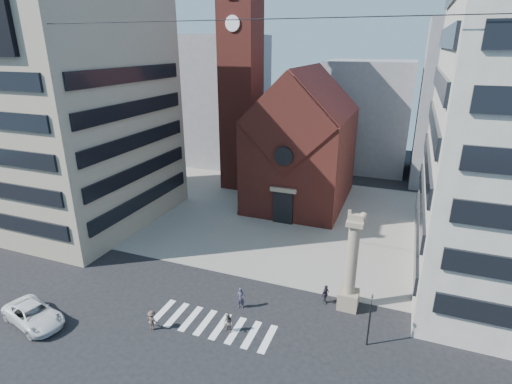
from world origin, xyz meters
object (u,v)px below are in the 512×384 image
lion_column (351,271)px  traffic_light (370,319)px  white_car (34,315)px  pedestrian_0 (241,298)px  pedestrian_1 (228,323)px  scooter_0 (240,210)px  pedestrian_2 (325,294)px

lion_column → traffic_light: 4.62m
white_car → pedestrian_0: bearing=-48.3°
pedestrian_0 → pedestrian_1: bearing=-95.7°
scooter_0 → traffic_light: bearing=-45.3°
traffic_light → pedestrian_2: bearing=135.0°
traffic_light → pedestrian_0: size_ratio=2.30×
lion_column → white_car: size_ratio=1.55×
pedestrian_0 → white_car: bearing=-163.2°
scooter_0 → pedestrian_0: bearing=-65.9°
lion_column → pedestrian_0: size_ratio=4.65×
white_car → pedestrian_1: pedestrian_1 is taller
white_car → scooter_0: white_car is taller
pedestrian_1 → pedestrian_2: bearing=65.8°
lion_column → scooter_0: bearing=137.5°
traffic_light → pedestrian_1: bearing=-166.6°
lion_column → scooter_0: lion_column is taller
pedestrian_1 → pedestrian_2: size_ratio=0.93×
traffic_light → scooter_0: traffic_light is taller
pedestrian_0 → pedestrian_1: size_ratio=1.17×
scooter_0 → pedestrian_2: bearing=-45.6°
white_car → pedestrian_1: 15.23m
lion_column → scooter_0: 21.87m
traffic_light → white_car: size_ratio=0.77×
lion_column → traffic_light: size_ratio=2.02×
white_car → traffic_light: bearing=-60.6°
lion_column → white_car: (-22.51, -10.83, -2.68)m
lion_column → traffic_light: lion_column is taller
pedestrian_1 → scooter_0: (-8.03, 21.02, -0.29)m
white_car → pedestrian_2: bearing=-48.8°
traffic_light → pedestrian_2: (-3.87, 3.86, -1.43)m
pedestrian_0 → pedestrian_2: size_ratio=1.08×
lion_column → white_car: bearing=-154.3°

